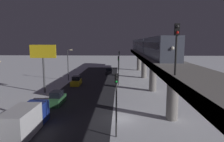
{
  "coord_description": "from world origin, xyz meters",
  "views": [
    {
      "loc": [
        -0.01,
        24.12,
        9.36
      ],
      "look_at": [
        1.8,
        -21.47,
        2.91
      ],
      "focal_mm": 32.73,
      "sensor_mm": 36.0,
      "label": 1
    }
  ],
  "objects_px": {
    "sedan_black_2": "(109,71)",
    "sedan_yellow": "(76,81)",
    "sedan_green": "(57,99)",
    "traffic_light_near": "(116,96)",
    "commercial_billboard": "(43,56)",
    "rail_signal": "(177,40)",
    "traffic_light_mid": "(118,66)",
    "box_truck": "(26,119)",
    "traffic_light_far": "(119,58)",
    "subway_train": "(145,45)"
  },
  "relations": [
    {
      "from": "sedan_green",
      "to": "traffic_light_mid",
      "type": "distance_m",
      "value": 16.94
    },
    {
      "from": "sedan_green",
      "to": "traffic_light_mid",
      "type": "relative_size",
      "value": 0.7
    },
    {
      "from": "subway_train",
      "to": "commercial_billboard",
      "type": "xyz_separation_m",
      "value": [
        20.41,
        15.95,
        -1.73
      ]
    },
    {
      "from": "rail_signal",
      "to": "sedan_green",
      "type": "xyz_separation_m",
      "value": [
        14.0,
        -13.74,
        -8.7
      ]
    },
    {
      "from": "sedan_black_2",
      "to": "traffic_light_near",
      "type": "relative_size",
      "value": 0.74
    },
    {
      "from": "sedan_green",
      "to": "traffic_light_mid",
      "type": "height_order",
      "value": "traffic_light_mid"
    },
    {
      "from": "sedan_black_2",
      "to": "sedan_yellow",
      "type": "relative_size",
      "value": 1.15
    },
    {
      "from": "box_truck",
      "to": "traffic_light_mid",
      "type": "bearing_deg",
      "value": -111.96
    },
    {
      "from": "rail_signal",
      "to": "traffic_light_far",
      "type": "height_order",
      "value": "rail_signal"
    },
    {
      "from": "subway_train",
      "to": "box_truck",
      "type": "xyz_separation_m",
      "value": [
        16.17,
        32.68,
        -7.21
      ]
    },
    {
      "from": "sedan_black_2",
      "to": "traffic_light_near",
      "type": "bearing_deg",
      "value": -85.9
    },
    {
      "from": "traffic_light_mid",
      "to": "traffic_light_far",
      "type": "height_order",
      "value": "same"
    },
    {
      "from": "sedan_green",
      "to": "box_truck",
      "type": "height_order",
      "value": "box_truck"
    },
    {
      "from": "rail_signal",
      "to": "sedan_black_2",
      "type": "relative_size",
      "value": 0.85
    },
    {
      "from": "subway_train",
      "to": "rail_signal",
      "type": "relative_size",
      "value": 13.87
    },
    {
      "from": "traffic_light_mid",
      "to": "commercial_billboard",
      "type": "bearing_deg",
      "value": 26.45
    },
    {
      "from": "traffic_light_mid",
      "to": "subway_train",
      "type": "bearing_deg",
      "value": -126.18
    },
    {
      "from": "sedan_green",
      "to": "traffic_light_far",
      "type": "distance_m",
      "value": 39.41
    },
    {
      "from": "sedan_yellow",
      "to": "commercial_billboard",
      "type": "height_order",
      "value": "commercial_billboard"
    },
    {
      "from": "sedan_yellow",
      "to": "traffic_light_mid",
      "type": "relative_size",
      "value": 0.64
    },
    {
      "from": "subway_train",
      "to": "traffic_light_near",
      "type": "height_order",
      "value": "subway_train"
    },
    {
      "from": "box_truck",
      "to": "subway_train",
      "type": "bearing_deg",
      "value": -116.33
    },
    {
      "from": "sedan_black_2",
      "to": "commercial_billboard",
      "type": "bearing_deg",
      "value": -115.31
    },
    {
      "from": "box_truck",
      "to": "traffic_light_far",
      "type": "height_order",
      "value": "traffic_light_far"
    },
    {
      "from": "traffic_light_near",
      "to": "traffic_light_far",
      "type": "xyz_separation_m",
      "value": [
        0.0,
        -48.8,
        0.0
      ]
    },
    {
      "from": "subway_train",
      "to": "box_truck",
      "type": "bearing_deg",
      "value": 63.67
    },
    {
      "from": "box_truck",
      "to": "sedan_yellow",
      "type": "bearing_deg",
      "value": -90.48
    },
    {
      "from": "rail_signal",
      "to": "traffic_light_mid",
      "type": "xyz_separation_m",
      "value": [
        4.7,
        -27.48,
        -5.3
      ]
    },
    {
      "from": "traffic_light_far",
      "to": "traffic_light_near",
      "type": "bearing_deg",
      "value": 90.0
    },
    {
      "from": "sedan_yellow",
      "to": "box_truck",
      "type": "distance_m",
      "value": 23.82
    },
    {
      "from": "sedan_yellow",
      "to": "subway_train",
      "type": "bearing_deg",
      "value": -150.95
    },
    {
      "from": "subway_train",
      "to": "rail_signal",
      "type": "distance_m",
      "value": 36.66
    },
    {
      "from": "rail_signal",
      "to": "commercial_billboard",
      "type": "relative_size",
      "value": 0.45
    },
    {
      "from": "box_truck",
      "to": "commercial_billboard",
      "type": "bearing_deg",
      "value": -75.79
    },
    {
      "from": "rail_signal",
      "to": "box_truck",
      "type": "distance_m",
      "value": 16.83
    },
    {
      "from": "sedan_black_2",
      "to": "traffic_light_far",
      "type": "bearing_deg",
      "value": 70.79
    },
    {
      "from": "box_truck",
      "to": "commercial_billboard",
      "type": "relative_size",
      "value": 0.83
    },
    {
      "from": "traffic_light_near",
      "to": "traffic_light_far",
      "type": "height_order",
      "value": "same"
    },
    {
      "from": "sedan_green",
      "to": "traffic_light_near",
      "type": "height_order",
      "value": "traffic_light_near"
    },
    {
      "from": "sedan_yellow",
      "to": "sedan_green",
      "type": "height_order",
      "value": "same"
    },
    {
      "from": "sedan_black_2",
      "to": "traffic_light_near",
      "type": "distance_m",
      "value": 40.73
    },
    {
      "from": "commercial_billboard",
      "to": "subway_train",
      "type": "bearing_deg",
      "value": -141.98
    },
    {
      "from": "box_truck",
      "to": "sedan_black_2",
      "type": "bearing_deg",
      "value": -99.45
    },
    {
      "from": "sedan_yellow",
      "to": "traffic_light_far",
      "type": "distance_m",
      "value": 26.1
    },
    {
      "from": "subway_train",
      "to": "sedan_black_2",
      "type": "distance_m",
      "value": 14.15
    },
    {
      "from": "traffic_light_near",
      "to": "commercial_billboard",
      "type": "distance_m",
      "value": 22.46
    },
    {
      "from": "subway_train",
      "to": "sedan_green",
      "type": "relative_size",
      "value": 12.31
    },
    {
      "from": "sedan_green",
      "to": "traffic_light_mid",
      "type": "xyz_separation_m",
      "value": [
        -9.3,
        -13.74,
        3.4
      ]
    },
    {
      "from": "subway_train",
      "to": "commercial_billboard",
      "type": "bearing_deg",
      "value": 38.02
    },
    {
      "from": "subway_train",
      "to": "traffic_light_mid",
      "type": "height_order",
      "value": "subway_train"
    }
  ]
}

